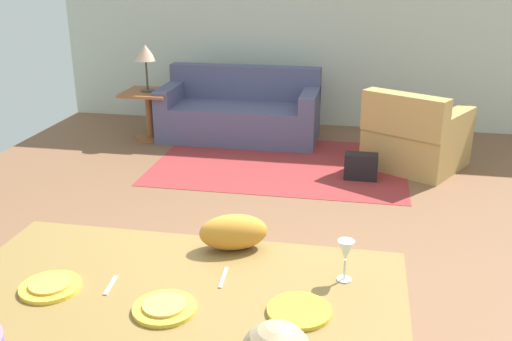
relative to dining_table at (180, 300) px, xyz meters
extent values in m
cube|color=brown|center=(0.17, 1.96, -0.70)|extent=(6.82, 6.78, 0.02)
cube|color=silver|center=(0.17, 5.39, 0.66)|extent=(6.82, 0.10, 2.70)
cube|color=olive|center=(0.00, 0.00, 0.05)|extent=(1.88, 0.94, 0.04)
cube|color=olive|center=(-0.88, 0.41, -0.33)|extent=(0.06, 0.06, 0.72)
cube|color=olive|center=(0.88, 0.41, -0.33)|extent=(0.06, 0.06, 0.72)
cylinder|color=yellow|center=(-0.52, -0.12, 0.08)|extent=(0.25, 0.25, 0.02)
cylinder|color=gold|center=(-0.52, -0.12, 0.09)|extent=(0.17, 0.17, 0.01)
cylinder|color=yellow|center=(0.00, -0.18, 0.08)|extent=(0.25, 0.25, 0.02)
cylinder|color=gold|center=(0.00, -0.18, 0.09)|extent=(0.17, 0.17, 0.01)
cylinder|color=yellow|center=(0.52, -0.10, 0.08)|extent=(0.25, 0.25, 0.02)
cylinder|color=silver|center=(0.68, 0.18, 0.07)|extent=(0.06, 0.06, 0.01)
cylinder|color=silver|center=(0.68, 0.18, 0.12)|extent=(0.01, 0.01, 0.09)
cone|color=silver|center=(0.68, 0.18, 0.21)|extent=(0.07, 0.07, 0.09)
cube|color=silver|center=(-0.28, -0.05, 0.07)|extent=(0.03, 0.15, 0.01)
cube|color=silver|center=(0.17, 0.10, 0.07)|extent=(0.03, 0.17, 0.01)
ellipsoid|color=orange|center=(0.15, 0.37, 0.15)|extent=(0.35, 0.25, 0.17)
cube|color=maroon|center=(-0.12, 3.73, -0.69)|extent=(2.60, 1.80, 0.01)
cube|color=#54557C|center=(-0.73, 4.53, -0.48)|extent=(1.85, 0.84, 0.42)
cube|color=#54557C|center=(-0.73, 4.87, -0.07)|extent=(1.85, 0.20, 0.40)
cube|color=#54557C|center=(-1.57, 4.53, -0.17)|extent=(0.18, 0.84, 0.20)
cube|color=#54557C|center=(0.10, 4.53, -0.17)|extent=(0.18, 0.84, 0.20)
cube|color=tan|center=(1.27, 3.93, -0.48)|extent=(1.15, 1.15, 0.42)
cube|color=tan|center=(1.10, 3.63, -0.07)|extent=(0.84, 0.59, 0.40)
cube|color=tan|center=(1.56, 3.77, -0.17)|extent=(0.57, 0.82, 0.20)
cube|color=tan|center=(0.98, 4.09, -0.17)|extent=(0.57, 0.82, 0.20)
cube|color=#985832|center=(-1.78, 4.33, -0.13)|extent=(0.56, 0.56, 0.03)
cylinder|color=#985832|center=(-1.78, 4.33, -0.42)|extent=(0.08, 0.08, 0.55)
cylinder|color=#985832|center=(-1.78, 4.33, -0.68)|extent=(0.36, 0.36, 0.03)
cylinder|color=#413E32|center=(-1.78, 4.33, -0.10)|extent=(0.16, 0.16, 0.02)
cylinder|color=#413E32|center=(-1.78, 4.33, 0.08)|extent=(0.02, 0.02, 0.34)
cone|color=#D6AD90|center=(-1.78, 4.33, 0.34)|extent=(0.26, 0.26, 0.18)
cube|color=black|center=(0.72, 3.43, -0.56)|extent=(0.32, 0.16, 0.26)
camera|label=1|loc=(0.71, -2.02, 1.36)|focal=40.89mm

